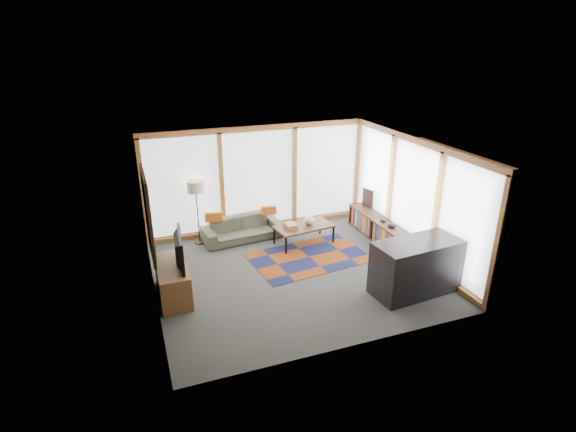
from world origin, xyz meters
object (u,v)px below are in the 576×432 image
object	(u,v)px
television	(175,250)
bar_counter	(416,267)
floor_lamp	(198,212)
sofa	(242,229)
bookshelf	(377,228)
tv_console	(173,281)
coffee_table	(304,234)

from	to	relation	value
television	bar_counter	size ratio (longest dim) A/B	0.65
bar_counter	floor_lamp	bearing A→B (deg)	128.98
sofa	television	bearing A→B (deg)	-136.67
sofa	bookshelf	world-z (taller)	sofa
tv_console	television	xyz separation A→B (m)	(0.10, 0.01, 0.62)
tv_console	television	size ratio (longest dim) A/B	1.22
tv_console	bar_counter	world-z (taller)	bar_counter
television	bar_counter	world-z (taller)	television
coffee_table	bar_counter	world-z (taller)	bar_counter
floor_lamp	television	size ratio (longest dim) A/B	1.44
sofa	coffee_table	distance (m)	1.47
floor_lamp	bookshelf	world-z (taller)	floor_lamp
coffee_table	tv_console	bearing A→B (deg)	-157.64
sofa	television	world-z (taller)	television
coffee_table	tv_console	world-z (taller)	tv_console
bookshelf	bar_counter	size ratio (longest dim) A/B	1.31
bookshelf	tv_console	world-z (taller)	tv_console
coffee_table	bookshelf	world-z (taller)	bookshelf
tv_console	bar_counter	distance (m)	4.52
floor_lamp	coffee_table	distance (m)	2.50
television	bar_counter	xyz separation A→B (m)	(4.19, -1.40, -0.43)
coffee_table	bookshelf	xyz separation A→B (m)	(1.73, -0.35, 0.04)
sofa	bookshelf	distance (m)	3.20
bookshelf	bar_counter	world-z (taller)	bar_counter
sofa	television	distance (m)	2.74
coffee_table	tv_console	size ratio (longest dim) A/B	1.04
television	bar_counter	bearing A→B (deg)	-103.98
sofa	bookshelf	size ratio (longest dim) A/B	0.87
sofa	tv_console	world-z (taller)	tv_console
bookshelf	tv_console	distance (m)	4.95
bookshelf	television	xyz separation A→B (m)	(-4.77, -0.93, 0.68)
bar_counter	tv_console	bearing A→B (deg)	157.02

